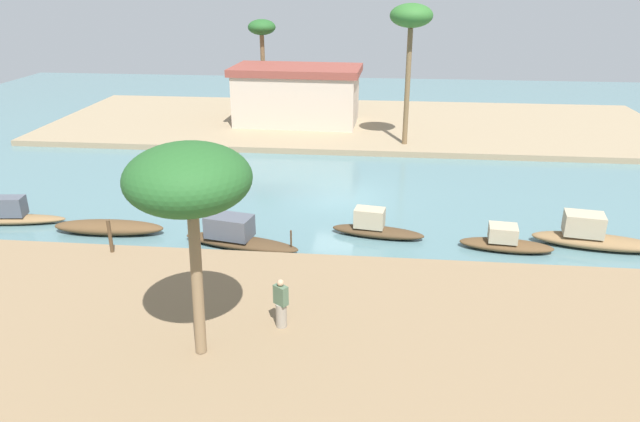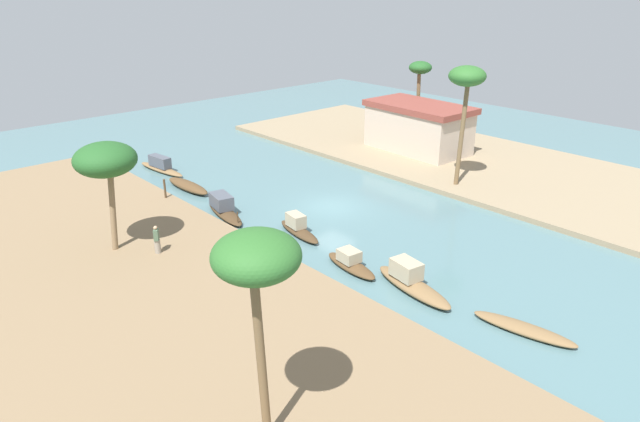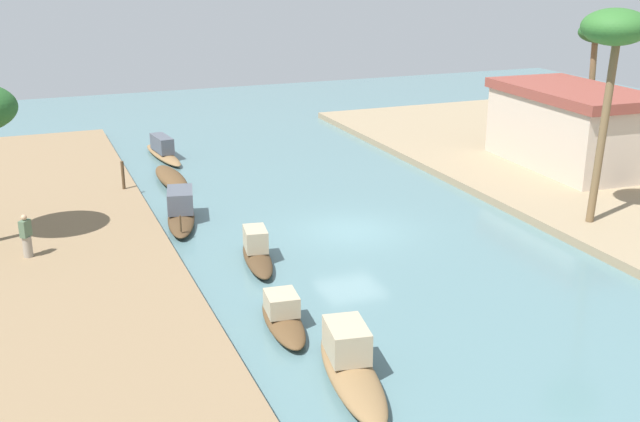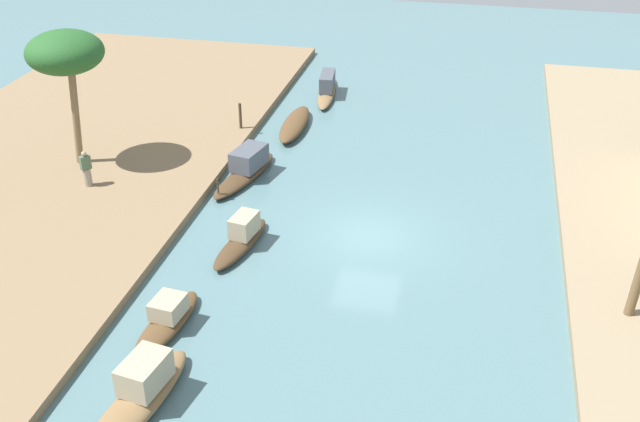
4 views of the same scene
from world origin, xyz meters
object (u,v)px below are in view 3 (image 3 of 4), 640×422
(sampan_midstream, at_px, (163,150))
(mooring_post, at_px, (123,175))
(sampan_with_tall_canopy, at_px, (283,316))
(palm_tree_right_short, at_px, (614,35))
(sampan_upstream_small, at_px, (257,252))
(sampan_downstream_large, at_px, (181,210))
(person_on_near_bank, at_px, (26,238))
(sampan_foreground, at_px, (171,178))
(riverside_building, at_px, (571,126))
(sampan_near_left_bank, at_px, (350,365))
(palm_tree_right_tall, at_px, (597,40))

(sampan_midstream, distance_m, mooring_post, 6.85)
(sampan_with_tall_canopy, relative_size, palm_tree_right_short, 0.45)
(sampan_upstream_small, bearing_deg, palm_tree_right_short, 92.03)
(sampan_downstream_large, height_order, person_on_near_bank, person_on_near_bank)
(sampan_foreground, relative_size, mooring_post, 3.64)
(palm_tree_right_short, bearing_deg, sampan_foreground, -131.52)
(sampan_with_tall_canopy, xyz_separation_m, sampan_midstream, (-20.94, 0.50, 0.09))
(sampan_downstream_large, height_order, sampan_upstream_small, sampan_downstream_large)
(sampan_midstream, height_order, mooring_post, mooring_post)
(mooring_post, height_order, riverside_building, riverside_building)
(sampan_downstream_large, bearing_deg, person_on_near_bank, -52.96)
(sampan_with_tall_canopy, height_order, sampan_upstream_small, sampan_upstream_small)
(person_on_near_bank, xyz_separation_m, riverside_building, (-3.08, 25.42, 1.26))
(sampan_foreground, xyz_separation_m, person_on_near_bank, (8.33, -6.62, 0.78))
(sampan_downstream_large, xyz_separation_m, palm_tree_right_short, (6.99, 14.87, 7.06))
(sampan_upstream_small, height_order, sampan_midstream, sampan_midstream)
(sampan_downstream_large, distance_m, riverside_building, 19.59)
(sampan_with_tall_canopy, xyz_separation_m, riverside_building, (-10.75, 18.74, 1.97))
(sampan_with_tall_canopy, bearing_deg, sampan_foreground, -173.46)
(sampan_near_left_bank, xyz_separation_m, sampan_with_tall_canopy, (-3.44, -0.62, -0.11))
(sampan_downstream_large, distance_m, sampan_upstream_small, 5.62)
(sampan_upstream_small, xyz_separation_m, mooring_post, (-9.72, -3.19, 0.58))
(sampan_with_tall_canopy, distance_m, mooring_post, 14.98)
(sampan_near_left_bank, height_order, riverside_building, riverside_building)
(sampan_downstream_large, relative_size, palm_tree_right_short, 0.60)
(sampan_upstream_small, height_order, riverside_building, riverside_building)
(sampan_near_left_bank, bearing_deg, mooring_post, -161.31)
(sampan_downstream_large, xyz_separation_m, palm_tree_right_tall, (-3.33, 23.15, 5.61))
(sampan_near_left_bank, relative_size, mooring_post, 3.88)
(sampan_downstream_large, xyz_separation_m, sampan_midstream, (-10.50, 1.26, -0.03))
(sampan_near_left_bank, xyz_separation_m, sampan_downstream_large, (-13.88, -1.38, 0.01))
(sampan_midstream, xyz_separation_m, palm_tree_right_short, (17.49, 13.61, 7.10))
(sampan_midstream, distance_m, sampan_foreground, 4.99)
(sampan_upstream_small, distance_m, sampan_midstream, 15.91)
(riverside_building, bearing_deg, palm_tree_right_short, -30.24)
(riverside_building, bearing_deg, sampan_upstream_small, -70.19)
(sampan_upstream_small, xyz_separation_m, sampan_foreground, (-10.95, -0.84, -0.13))
(sampan_near_left_bank, distance_m, sampan_foreground, 19.44)
(sampan_foreground, distance_m, riverside_building, 19.62)
(sampan_midstream, xyz_separation_m, person_on_near_bank, (13.28, -7.17, 0.62))
(sampan_upstream_small, height_order, mooring_post, mooring_post)
(sampan_downstream_large, bearing_deg, sampan_upstream_small, 27.82)
(sampan_foreground, distance_m, person_on_near_bank, 10.67)
(palm_tree_right_tall, bearing_deg, sampan_midstream, -108.13)
(sampan_near_left_bank, distance_m, sampan_midstream, 24.38)
(person_on_near_bank, relative_size, riverside_building, 0.17)
(sampan_with_tall_canopy, bearing_deg, palm_tree_right_tall, 127.95)
(sampan_midstream, relative_size, mooring_post, 4.12)
(sampan_near_left_bank, xyz_separation_m, person_on_near_bank, (-11.10, -7.30, 0.60))
(sampan_with_tall_canopy, xyz_separation_m, palm_tree_right_short, (-3.45, 14.11, 7.18))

